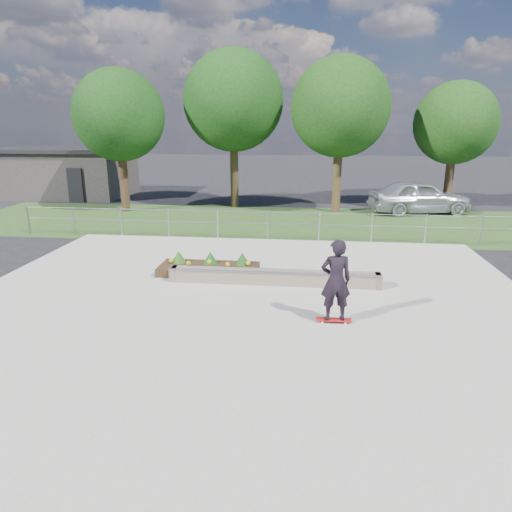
{
  "coord_description": "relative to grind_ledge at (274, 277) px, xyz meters",
  "views": [
    {
      "loc": [
        1.48,
        -9.96,
        4.44
      ],
      "look_at": [
        0.2,
        1.5,
        1.1
      ],
      "focal_mm": 32.0,
      "sensor_mm": 36.0,
      "label": 1
    }
  ],
  "objects": [
    {
      "name": "ground",
      "position": [
        -0.62,
        -2.28,
        -0.26
      ],
      "size": [
        120.0,
        120.0,
        0.0
      ],
      "primitive_type": "plane",
      "color": "black",
      "rests_on": "ground"
    },
    {
      "name": "grass_verge",
      "position": [
        -0.62,
        8.72,
        -0.25
      ],
      "size": [
        30.0,
        8.0,
        0.02
      ],
      "primitive_type": "cube",
      "color": "#26441B",
      "rests_on": "ground"
    },
    {
      "name": "concrete_slab",
      "position": [
        -0.62,
        -2.28,
        -0.23
      ],
      "size": [
        15.0,
        15.0,
        0.06
      ],
      "primitive_type": "cube",
      "color": "#A59F93",
      "rests_on": "ground"
    },
    {
      "name": "fence",
      "position": [
        -0.62,
        5.22,
        0.51
      ],
      "size": [
        20.06,
        0.06,
        1.2
      ],
      "color": "gray",
      "rests_on": "ground"
    },
    {
      "name": "building",
      "position": [
        -14.61,
        15.72,
        1.25
      ],
      "size": [
        8.4,
        5.4,
        3.0
      ],
      "color": "#312E2B",
      "rests_on": "ground"
    },
    {
      "name": "tree_far_left",
      "position": [
        -8.62,
        10.72,
        4.59
      ],
      "size": [
        4.55,
        4.55,
        7.15
      ],
      "color": "#321E14",
      "rests_on": "ground"
    },
    {
      "name": "tree_mid_left",
      "position": [
        -3.12,
        12.72,
        5.34
      ],
      "size": [
        5.25,
        5.25,
        8.25
      ],
      "color": "#342414",
      "rests_on": "ground"
    },
    {
      "name": "tree_mid_right",
      "position": [
        2.38,
        11.72,
        4.97
      ],
      "size": [
        4.9,
        4.9,
        7.7
      ],
      "color": "#382816",
      "rests_on": "ground"
    },
    {
      "name": "tree_far_right",
      "position": [
        8.38,
        13.22,
        4.21
      ],
      "size": [
        4.2,
        4.2,
        6.6
      ],
      "color": "#342414",
      "rests_on": "ground"
    },
    {
      "name": "grind_ledge",
      "position": [
        0.0,
        0.0,
        0.0
      ],
      "size": [
        6.0,
        0.44,
        0.43
      ],
      "color": "#685A4D",
      "rests_on": "concrete_slab"
    },
    {
      "name": "planter_bed",
      "position": [
        -2.03,
        0.8,
        -0.02
      ],
      "size": [
        3.0,
        1.2,
        0.61
      ],
      "color": "black",
      "rests_on": "concrete_slab"
    },
    {
      "name": "skateboarder",
      "position": [
        1.57,
        -2.47,
        0.82
      ],
      "size": [
        0.8,
        0.56,
        1.97
      ],
      "color": "silver",
      "rests_on": "concrete_slab"
    },
    {
      "name": "parked_car",
      "position": [
        6.6,
        11.8,
        0.6
      ],
      "size": [
        5.36,
        2.99,
        1.72
      ],
      "primitive_type": "imported",
      "rotation": [
        0.0,
        0.0,
        1.77
      ],
      "color": "#A8ACB1",
      "rests_on": "ground"
    }
  ]
}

